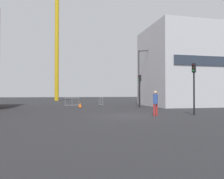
# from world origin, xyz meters

# --- Properties ---
(ground) EXTENTS (160.00, 160.00, 0.00)m
(ground) POSITION_xyz_m (0.00, 0.00, 0.00)
(ground) COLOR black
(office_block) EXTENTS (12.59, 9.21, 10.24)m
(office_block) POSITION_xyz_m (12.54, 11.08, 5.12)
(office_block) COLOR silver
(office_block) RESTS_ON ground
(construction_crane) EXTENTS (19.12, 6.35, 25.51)m
(construction_crane) POSITION_xyz_m (-6.26, 35.08, 16.95)
(construction_crane) COLOR gold
(construction_crane) RESTS_ON ground
(streetlamp_tall) EXTENTS (1.86, 1.24, 7.32)m
(streetlamp_tall) POSITION_xyz_m (5.46, 11.95, 4.37)
(streetlamp_tall) COLOR #2D2D30
(streetlamp_tall) RESTS_ON ground
(traffic_light_island) EXTENTS (0.38, 0.26, 3.78)m
(traffic_light_island) POSITION_xyz_m (4.12, 8.75, 2.55)
(traffic_light_island) COLOR black
(traffic_light_island) RESTS_ON ground
(traffic_light_far) EXTENTS (0.38, 0.36, 3.94)m
(traffic_light_far) POSITION_xyz_m (5.09, -0.55, 2.65)
(traffic_light_far) COLOR black
(traffic_light_far) RESTS_ON ground
(pedestrian_walking) EXTENTS (0.34, 0.34, 1.83)m
(pedestrian_walking) POSITION_xyz_m (2.02, -0.36, 1.07)
(pedestrian_walking) COLOR red
(pedestrian_walking) RESTS_ON ground
(safety_barrier_left_run) EXTENTS (0.29, 1.94, 1.08)m
(safety_barrier_left_run) POSITION_xyz_m (0.47, 13.99, 0.56)
(safety_barrier_left_run) COLOR #9EA0A5
(safety_barrier_left_run) RESTS_ON ground
(safety_barrier_right_run) EXTENTS (1.92, 0.12, 1.08)m
(safety_barrier_right_run) POSITION_xyz_m (-3.38, 13.84, 0.56)
(safety_barrier_right_run) COLOR gray
(safety_barrier_right_run) RESTS_ON ground
(traffic_cone_on_verge) EXTENTS (0.55, 0.55, 0.56)m
(traffic_cone_on_verge) POSITION_xyz_m (-2.63, 10.29, 0.26)
(traffic_cone_on_verge) COLOR black
(traffic_cone_on_verge) RESTS_ON ground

